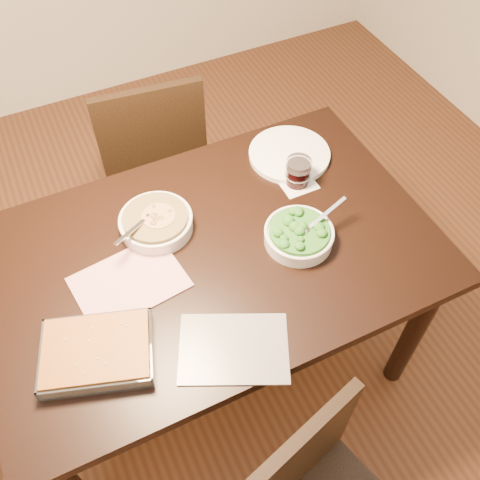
% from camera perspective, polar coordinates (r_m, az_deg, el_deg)
% --- Properties ---
extents(ground, '(4.00, 4.00, 0.00)m').
position_cam_1_polar(ground, '(2.30, -2.36, -12.48)').
color(ground, '#4A2615').
rests_on(ground, ground).
extents(table, '(1.40, 0.90, 0.75)m').
position_cam_1_polar(table, '(1.73, -3.06, -3.08)').
color(table, black).
rests_on(table, ground).
extents(magazine_a, '(0.34, 0.27, 0.01)m').
position_cam_1_polar(magazine_a, '(1.62, -11.73, -4.44)').
color(magazine_a, '#A83042').
rests_on(magazine_a, table).
extents(magazine_b, '(0.36, 0.32, 0.01)m').
position_cam_1_polar(magazine_b, '(1.48, -0.68, -11.46)').
color(magazine_b, '#292931').
rests_on(magazine_b, table).
extents(coaster, '(0.12, 0.12, 0.00)m').
position_cam_1_polar(coaster, '(1.85, 6.08, 6.13)').
color(coaster, white).
rests_on(coaster, table).
extents(stew_bowl, '(0.23, 0.23, 0.09)m').
position_cam_1_polar(stew_bowl, '(1.70, -8.95, 1.93)').
color(stew_bowl, silver).
rests_on(stew_bowl, table).
extents(broccoli_bowl, '(0.25, 0.22, 0.09)m').
position_cam_1_polar(broccoli_bowl, '(1.66, 6.31, 0.59)').
color(broccoli_bowl, silver).
rests_on(broccoli_bowl, table).
extents(baking_dish, '(0.35, 0.29, 0.05)m').
position_cam_1_polar(baking_dish, '(1.49, -15.00, -11.48)').
color(baking_dish, silver).
rests_on(baking_dish, table).
extents(wine_tumbler, '(0.09, 0.09, 0.10)m').
position_cam_1_polar(wine_tumbler, '(1.82, 6.21, 7.28)').
color(wine_tumbler, black).
rests_on(wine_tumbler, coaster).
extents(dinner_plate, '(0.29, 0.29, 0.02)m').
position_cam_1_polar(dinner_plate, '(1.94, 5.28, 9.11)').
color(dinner_plate, white).
rests_on(dinner_plate, table).
extents(chair_far, '(0.47, 0.47, 0.90)m').
position_cam_1_polar(chair_far, '(2.35, -9.35, 9.23)').
color(chair_far, black).
rests_on(chair_far, ground).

